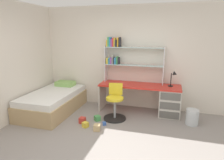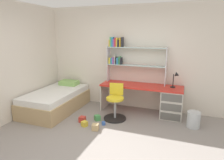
{
  "view_description": "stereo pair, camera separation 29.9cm",
  "coord_description": "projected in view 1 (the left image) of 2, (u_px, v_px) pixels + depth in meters",
  "views": [
    {
      "loc": [
        1.05,
        -2.78,
        1.94
      ],
      "look_at": [
        -0.11,
        1.23,
        0.95
      ],
      "focal_mm": 31.61,
      "sensor_mm": 36.0,
      "label": 1
    },
    {
      "loc": [
        1.33,
        -2.69,
        1.94
      ],
      "look_at": [
        -0.11,
        1.23,
        0.95
      ],
      "focal_mm": 31.61,
      "sensor_mm": 36.0,
      "label": 2
    }
  ],
  "objects": [
    {
      "name": "desk",
      "position": [
        161.0,
        98.0,
        4.78
      ],
      "size": [
        1.97,
        0.6,
        0.71
      ],
      "color": "red",
      "rests_on": "ground_plane"
    },
    {
      "name": "toy_block_blue_0",
      "position": [
        104.0,
        124.0,
        4.26
      ],
      "size": [
        0.1,
        0.1,
        0.07
      ],
      "primitive_type": "cube",
      "rotation": [
        0.0,
        0.0,
        2.11
      ],
      "color": "#3860B7",
      "rests_on": "ground_plane"
    },
    {
      "name": "room_shell",
      "position": [
        67.0,
        62.0,
        4.39
      ],
      "size": [
        5.45,
        5.46,
        2.63
      ],
      "color": "silver",
      "rests_on": "ground_plane"
    },
    {
      "name": "ground_plane",
      "position": [
        98.0,
        151.0,
        3.34
      ],
      "size": [
        5.45,
        5.46,
        0.02
      ],
      "primitive_type": "cube",
      "color": "gray"
    },
    {
      "name": "toy_block_yellow_1",
      "position": [
        85.0,
        125.0,
        4.17
      ],
      "size": [
        0.14,
        0.14,
        0.11
      ],
      "primitive_type": "cube",
      "rotation": [
        0.0,
        0.0,
        2.72
      ],
      "color": "gold",
      "rests_on": "ground_plane"
    },
    {
      "name": "desk_lamp",
      "position": [
        174.0,
        76.0,
        4.6
      ],
      "size": [
        0.2,
        0.17,
        0.38
      ],
      "color": "black",
      "rests_on": "desk"
    },
    {
      "name": "bookshelf_hutch",
      "position": [
        124.0,
        55.0,
        4.97
      ],
      "size": [
        1.49,
        0.22,
        1.14
      ],
      "color": "silver",
      "rests_on": "desk"
    },
    {
      "name": "toy_block_green_2",
      "position": [
        97.0,
        118.0,
        4.48
      ],
      "size": [
        0.17,
        0.17,
        0.12
      ],
      "primitive_type": "cube",
      "rotation": [
        0.0,
        0.0,
        0.85
      ],
      "color": "#479E51",
      "rests_on": "ground_plane"
    },
    {
      "name": "bed_platform",
      "position": [
        53.0,
        102.0,
        4.96
      ],
      "size": [
        1.05,
        1.81,
        0.63
      ],
      "color": "tan",
      "rests_on": "ground_plane"
    },
    {
      "name": "toy_block_natural_4",
      "position": [
        97.0,
        128.0,
        4.02
      ],
      "size": [
        0.15,
        0.15,
        0.13
      ],
      "primitive_type": "cube",
      "rotation": [
        0.0,
        0.0,
        1.75
      ],
      "color": "tan",
      "rests_on": "ground_plane"
    },
    {
      "name": "waste_bin",
      "position": [
        192.0,
        117.0,
        4.27
      ],
      "size": [
        0.27,
        0.27,
        0.34
      ],
      "primitive_type": "cylinder",
      "color": "silver",
      "rests_on": "ground_plane"
    },
    {
      "name": "swivel_chair",
      "position": [
        115.0,
        105.0,
        4.54
      ],
      "size": [
        0.52,
        0.52,
        0.81
      ],
      "color": "black",
      "rests_on": "ground_plane"
    },
    {
      "name": "toy_block_red_3",
      "position": [
        82.0,
        120.0,
        4.36
      ],
      "size": [
        0.13,
        0.13,
        0.13
      ],
      "primitive_type": "cube",
      "rotation": [
        0.0,
        0.0,
        1.54
      ],
      "color": "red",
      "rests_on": "ground_plane"
    }
  ]
}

